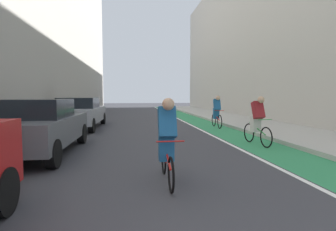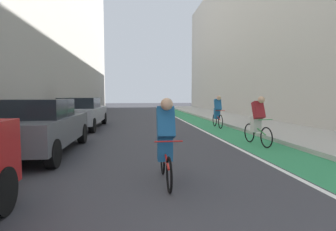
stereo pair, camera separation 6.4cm
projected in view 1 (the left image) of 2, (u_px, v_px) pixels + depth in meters
ground_plane at (143, 123)px, 15.43m from camera, size 87.76×87.76×0.00m
bike_lane_paint at (193, 120)px, 17.88m from camera, size 1.60×39.89×0.00m
lane_divider_stripe at (180, 120)px, 17.76m from camera, size 0.12×39.89×0.00m
sidewalk_right at (229, 118)px, 18.23m from camera, size 3.48×39.89×0.14m
building_facade_right at (257, 32)px, 20.12m from camera, size 2.40×35.89×13.09m
parked_sedan_gray at (38, 126)px, 7.20m from camera, size 1.95×4.27×1.53m
parked_sedan_silver at (80, 113)px, 13.02m from camera, size 2.06×4.84×1.53m
cyclist_lead at (167, 138)px, 4.85m from camera, size 0.48×1.66×1.59m
cyclist_mid at (257, 121)px, 8.62m from camera, size 0.48×1.71×1.61m
cyclist_trailing at (217, 112)px, 13.37m from camera, size 0.48×1.74×1.63m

